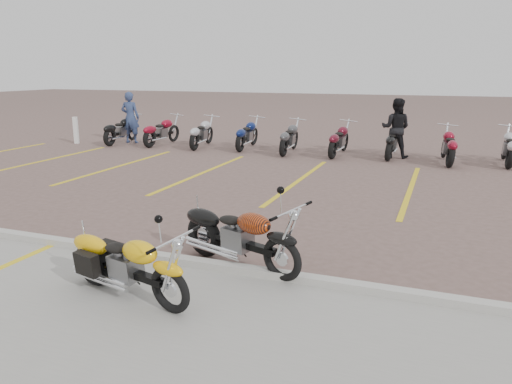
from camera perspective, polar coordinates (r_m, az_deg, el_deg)
ground at (r=8.98m, az=-2.18°, el=-3.82°), size 100.00×100.00×0.00m
concrete_apron at (r=5.49m, az=-21.81°, el=-16.92°), size 60.00×5.00×0.01m
curb at (r=7.27m, az=-8.43°, el=-7.79°), size 60.00×0.18×0.12m
parking_stripes at (r=12.63m, az=4.95°, el=1.34°), size 38.00×5.50×0.01m
yellow_cruiser at (r=6.30m, az=-14.47°, el=-8.26°), size 1.93×0.60×0.81m
flame_cruiser at (r=7.00m, az=-2.04°, el=-5.32°), size 2.01×0.82×0.86m
person_a at (r=19.65m, az=-14.17°, el=8.27°), size 0.76×0.56×1.92m
person_b at (r=16.38m, az=15.68°, el=7.04°), size 0.95×0.76×1.86m
bollard at (r=20.10m, az=-19.89°, el=6.66°), size 0.19×0.19×1.00m
bg_bike_row at (r=16.25m, az=15.17°, el=5.66°), size 20.50×2.02×1.10m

